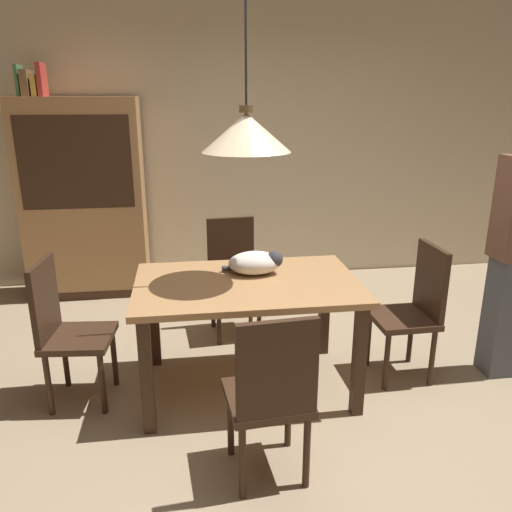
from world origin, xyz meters
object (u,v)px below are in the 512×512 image
(pendant_lamp, at_px, (246,132))
(book_green_slim, at_px, (20,81))
(book_yellow_short, at_px, (36,86))
(chair_far_back, at_px, (233,271))
(hutch_bookcase, at_px, (85,203))
(dining_table, at_px, (247,296))
(chair_left_side, at_px, (65,326))
(chair_right_side, at_px, (414,306))
(book_brown_thick, at_px, (27,83))
(book_red_tall, at_px, (42,80))
(chair_near_front, at_px, (271,392))
(cat_sleeping, at_px, (256,263))

(pendant_lamp, distance_m, book_green_slim, 2.61)
(pendant_lamp, bearing_deg, book_yellow_short, 130.05)
(chair_far_back, distance_m, book_yellow_short, 2.39)
(hutch_bookcase, height_order, book_green_slim, book_green_slim)
(dining_table, bearing_deg, hutch_bookcase, 124.27)
(chair_left_side, bearing_deg, chair_right_side, -0.14)
(chair_right_side, xyz_separation_m, chair_left_side, (-2.26, 0.01, 0.00))
(book_brown_thick, xyz_separation_m, book_red_tall, (0.13, 0.00, 0.03))
(book_green_slim, distance_m, book_red_tall, 0.19)
(hutch_bookcase, height_order, book_yellow_short, book_yellow_short)
(chair_left_side, relative_size, book_green_slim, 3.58)
(dining_table, distance_m, pendant_lamp, 1.01)
(book_brown_thick, xyz_separation_m, book_yellow_short, (0.07, 0.00, -0.02))
(pendant_lamp, distance_m, book_yellow_short, 2.52)
(chair_near_front, height_order, cat_sleeping, chair_near_front)
(chair_near_front, xyz_separation_m, book_red_tall, (-1.56, 2.80, 1.48))
(dining_table, xyz_separation_m, pendant_lamp, (0.00, 0.00, 1.01))
(cat_sleeping, bearing_deg, book_red_tall, 132.42)
(book_yellow_short, bearing_deg, pendant_lamp, -49.95)
(cat_sleeping, height_order, hutch_bookcase, hutch_bookcase)
(book_green_slim, distance_m, book_brown_thick, 0.06)
(chair_left_side, bearing_deg, book_red_tall, 102.59)
(chair_left_side, bearing_deg, chair_far_back, 37.83)
(chair_near_front, bearing_deg, pendant_lamp, 90.44)
(dining_table, relative_size, book_green_slim, 5.38)
(dining_table, xyz_separation_m, book_red_tall, (-1.55, 1.92, 1.34))
(cat_sleeping, bearing_deg, book_brown_thick, 134.55)
(pendant_lamp, relative_size, book_red_tall, 4.64)
(chair_far_back, distance_m, pendant_lamp, 1.45)
(book_brown_thick, bearing_deg, hutch_bookcase, -0.23)
(cat_sleeping, xyz_separation_m, book_yellow_short, (-1.69, 1.78, 1.11))
(pendant_lamp, xyz_separation_m, book_brown_thick, (-1.68, 1.92, 0.30))
(book_brown_thick, distance_m, book_red_tall, 0.13)
(chair_near_front, distance_m, chair_far_back, 1.76)
(chair_right_side, relative_size, pendant_lamp, 0.72)
(chair_near_front, xyz_separation_m, hutch_bookcase, (-1.31, 2.79, 0.38))
(chair_near_front, relative_size, chair_far_back, 1.00)
(chair_left_side, distance_m, book_brown_thick, 2.46)
(dining_table, bearing_deg, cat_sleeping, 60.19)
(chair_near_front, xyz_separation_m, book_yellow_short, (-1.62, 2.80, 1.43))
(book_green_slim, bearing_deg, chair_right_side, -33.72)
(chair_right_side, height_order, cat_sleeping, chair_right_side)
(chair_far_back, height_order, book_green_slim, book_green_slim)
(dining_table, relative_size, book_red_tall, 5.00)
(book_red_tall, bearing_deg, chair_near_front, -60.82)
(book_brown_thick, height_order, book_yellow_short, book_brown_thick)
(pendant_lamp, relative_size, book_brown_thick, 5.42)
(chair_left_side, xyz_separation_m, book_yellow_short, (-0.48, 1.91, 1.43))
(chair_right_side, xyz_separation_m, cat_sleeping, (-1.05, 0.13, 0.32))
(pendant_lamp, height_order, hutch_bookcase, pendant_lamp)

